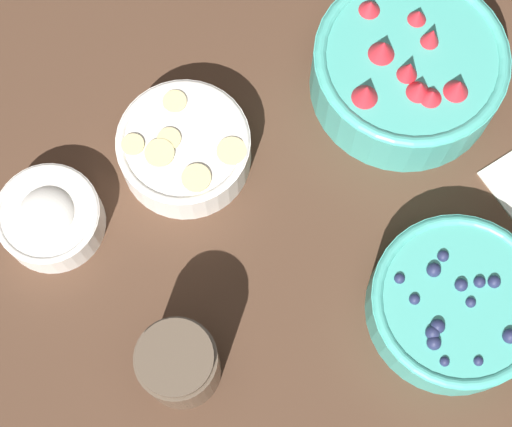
# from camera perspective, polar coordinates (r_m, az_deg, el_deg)

# --- Properties ---
(ground_plane) EXTENTS (4.00, 4.00, 0.00)m
(ground_plane) POSITION_cam_1_polar(r_m,az_deg,el_deg) (0.96, 4.72, -3.54)
(ground_plane) COLOR #4C3323
(bowl_strawberries) EXTENTS (0.22, 0.22, 0.10)m
(bowl_strawberries) POSITION_cam_1_polar(r_m,az_deg,el_deg) (1.01, 10.10, 9.52)
(bowl_strawberries) COLOR #47AD9E
(bowl_strawberries) RESTS_ON ground_plane
(bowl_blueberries) EXTENTS (0.19, 0.19, 0.07)m
(bowl_blueberries) POSITION_cam_1_polar(r_m,az_deg,el_deg) (0.94, 13.20, -5.89)
(bowl_blueberries) COLOR #47AD9E
(bowl_blueberries) RESTS_ON ground_plane
(bowl_bananas) EXTENTS (0.15, 0.15, 0.06)m
(bowl_bananas) POSITION_cam_1_polar(r_m,az_deg,el_deg) (0.97, -4.80, 4.38)
(bowl_bananas) COLOR white
(bowl_bananas) RESTS_ON ground_plane
(bowl_cream) EXTENTS (0.12, 0.12, 0.05)m
(bowl_cream) POSITION_cam_1_polar(r_m,az_deg,el_deg) (0.97, -13.59, -0.23)
(bowl_cream) COLOR white
(bowl_cream) RESTS_ON ground_plane
(jar_chocolate) EXTENTS (0.08, 0.08, 0.10)m
(jar_chocolate) POSITION_cam_1_polar(r_m,az_deg,el_deg) (0.89, -5.13, -10.01)
(jar_chocolate) COLOR brown
(jar_chocolate) RESTS_ON ground_plane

